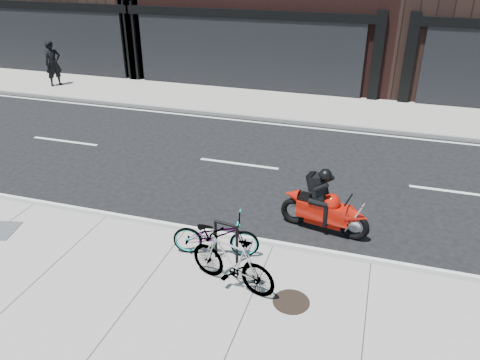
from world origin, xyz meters
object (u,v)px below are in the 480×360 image
(bicycle_front, at_px, (216,235))
(pedestrian, at_px, (53,63))
(motorcycle, at_px, (328,208))
(manhole_cover, at_px, (291,302))
(bicycle_rear, at_px, (232,261))
(bike_rack, at_px, (226,238))

(bicycle_front, xyz_separation_m, pedestrian, (-11.24, 9.99, 0.52))
(motorcycle, bearing_deg, manhole_cover, -84.88)
(bicycle_rear, distance_m, motorcycle, 2.89)
(manhole_cover, bearing_deg, bike_rack, 150.61)
(bicycle_rear, height_order, manhole_cover, bicycle_rear)
(manhole_cover, bearing_deg, bicycle_front, 151.01)
(bike_rack, relative_size, pedestrian, 0.45)
(bicycle_rear, height_order, pedestrian, pedestrian)
(pedestrian, bearing_deg, bicycle_front, -100.77)
(bike_rack, bearing_deg, manhole_cover, -29.39)
(motorcycle, height_order, manhole_cover, motorcycle)
(bicycle_rear, bearing_deg, bicycle_front, -127.78)
(bike_rack, distance_m, motorcycle, 2.54)
(bike_rack, xyz_separation_m, bicycle_rear, (0.35, -0.69, 0.02))
(bike_rack, xyz_separation_m, pedestrian, (-11.50, 10.12, 0.46))
(motorcycle, distance_m, pedestrian, 15.64)
(bicycle_rear, bearing_deg, bike_rack, -137.64)
(bike_rack, xyz_separation_m, bicycle_front, (-0.27, 0.13, -0.05))
(bicycle_front, distance_m, pedestrian, 15.04)
(bike_rack, height_order, bicycle_front, bicycle_front)
(bicycle_front, xyz_separation_m, bicycle_rear, (0.62, -0.83, 0.07))
(bicycle_rear, bearing_deg, motorcycle, 166.58)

